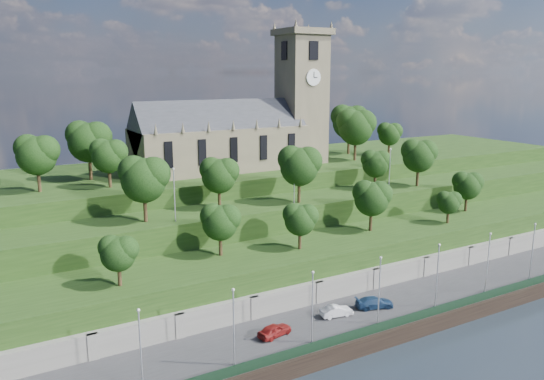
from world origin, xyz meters
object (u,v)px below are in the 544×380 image
car_middle (336,311)px  car_right (374,302)px  church (243,128)px  car_left (275,330)px

car_middle → car_right: 6.00m
church → car_middle: church is taller
car_middle → car_right: size_ratio=0.83×
church → car_middle: size_ratio=8.98×
church → car_left: (-15.79, -40.01, -19.76)m
church → car_right: bearing=-90.3°
church → car_middle: (-6.21, -39.34, -19.81)m
church → car_right: size_ratio=7.47×
car_right → car_left: bearing=108.3°
church → car_right: (-0.23, -39.78, -19.77)m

